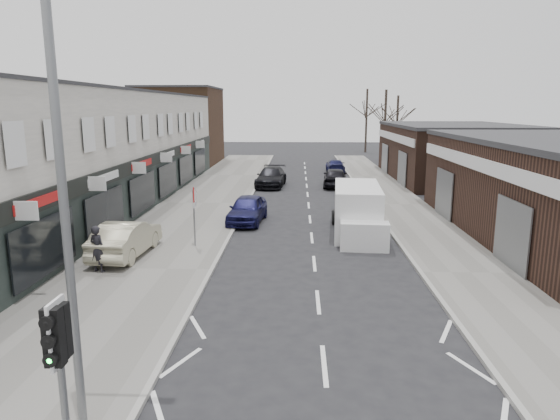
# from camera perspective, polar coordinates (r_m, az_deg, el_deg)

# --- Properties ---
(ground) EXTENTS (160.00, 160.00, 0.00)m
(ground) POSITION_cam_1_polar(r_m,az_deg,el_deg) (10.98, 5.63, -22.30)
(ground) COLOR black
(ground) RESTS_ON ground
(pavement_left) EXTENTS (5.50, 64.00, 0.12)m
(pavement_left) POSITION_cam_1_polar(r_m,az_deg,el_deg) (32.25, -8.79, 0.73)
(pavement_left) COLOR slate
(pavement_left) RESTS_ON ground
(pavement_right) EXTENTS (3.50, 64.00, 0.12)m
(pavement_right) POSITION_cam_1_polar(r_m,az_deg,el_deg) (32.31, 13.54, 0.56)
(pavement_right) COLOR slate
(pavement_right) RESTS_ON ground
(shop_terrace_left) EXTENTS (8.00, 41.00, 7.10)m
(shop_terrace_left) POSITION_cam_1_polar(r_m,az_deg,el_deg) (31.44, -22.11, 6.15)
(shop_terrace_left) COLOR silver
(shop_terrace_left) RESTS_ON ground
(brick_block_far) EXTENTS (8.00, 10.00, 8.00)m
(brick_block_far) POSITION_cam_1_polar(r_m,az_deg,el_deg) (55.63, -11.36, 9.30)
(brick_block_far) COLOR #49311F
(brick_block_far) RESTS_ON ground
(right_unit_far) EXTENTS (10.00, 16.00, 4.50)m
(right_unit_far) POSITION_cam_1_polar(r_m,az_deg,el_deg) (45.22, 19.17, 6.15)
(right_unit_far) COLOR #331F17
(right_unit_far) RESTS_ON ground
(tree_far_a) EXTENTS (3.60, 3.60, 8.00)m
(tree_far_a) POSITION_cam_1_polar(r_m,az_deg,el_deg) (58.22, 11.73, 5.43)
(tree_far_a) COLOR #382D26
(tree_far_a) RESTS_ON ground
(tree_far_b) EXTENTS (3.60, 3.60, 7.50)m
(tree_far_b) POSITION_cam_1_polar(r_m,az_deg,el_deg) (64.54, 13.06, 5.96)
(tree_far_b) COLOR #382D26
(tree_far_b) RESTS_ON ground
(tree_far_c) EXTENTS (3.60, 3.60, 8.50)m
(tree_far_c) POSITION_cam_1_polar(r_m,az_deg,el_deg) (69.96, 9.72, 6.52)
(tree_far_c) COLOR #382D26
(tree_far_c) RESTS_ON ground
(traffic_light) EXTENTS (0.28, 0.60, 3.10)m
(traffic_light) POSITION_cam_1_polar(r_m,az_deg,el_deg) (8.82, -24.00, -14.30)
(traffic_light) COLOR slate
(traffic_light) RESTS_ON pavement_left
(street_lamp) EXTENTS (2.23, 0.22, 8.00)m
(street_lamp) POSITION_cam_1_polar(r_m,az_deg,el_deg) (9.27, -22.57, 1.41)
(street_lamp) COLOR slate
(street_lamp) RESTS_ON pavement_left
(warning_sign) EXTENTS (0.12, 0.80, 2.70)m
(warning_sign) POSITION_cam_1_polar(r_m,az_deg,el_deg) (21.91, -9.75, 1.21)
(warning_sign) COLOR slate
(warning_sign) RESTS_ON pavement_left
(white_van) EXTENTS (2.51, 6.24, 2.38)m
(white_van) POSITION_cam_1_polar(r_m,az_deg,el_deg) (24.58, 8.84, -0.19)
(white_van) COLOR white
(white_van) RESTS_ON ground
(sedan_on_pavement) EXTENTS (1.80, 4.54, 1.47)m
(sedan_on_pavement) POSITION_cam_1_polar(r_m,az_deg,el_deg) (21.39, -17.18, -3.11)
(sedan_on_pavement) COLOR #AAA588
(sedan_on_pavement) RESTS_ON pavement_left
(pedestrian) EXTENTS (0.75, 0.63, 1.76)m
(pedestrian) POSITION_cam_1_polar(r_m,az_deg,el_deg) (19.63, -20.13, -4.18)
(pedestrian) COLOR black
(pedestrian) RESTS_ON pavement_left
(parked_car_left_a) EXTENTS (2.13, 4.43, 1.46)m
(parked_car_left_a) POSITION_cam_1_polar(r_m,az_deg,el_deg) (26.90, -3.75, 0.11)
(parked_car_left_a) COLOR #151542
(parked_car_left_a) RESTS_ON ground
(parked_car_left_b) EXTENTS (2.45, 5.27, 1.49)m
(parked_car_left_b) POSITION_cam_1_polar(r_m,az_deg,el_deg) (39.07, -1.02, 3.79)
(parked_car_left_b) COLOR black
(parked_car_left_b) RESTS_ON ground
(parked_car_right_a) EXTENTS (1.67, 4.24, 1.37)m
(parked_car_right_a) POSITION_cam_1_polar(r_m,az_deg,el_deg) (30.89, 8.35, 1.44)
(parked_car_right_a) COLOR silver
(parked_car_right_a) RESTS_ON ground
(parked_car_right_b) EXTENTS (2.10, 4.57, 1.52)m
(parked_car_right_b) POSITION_cam_1_polar(r_m,az_deg,el_deg) (39.12, 6.32, 3.75)
(parked_car_right_b) COLOR black
(parked_car_right_b) RESTS_ON ground
(parked_car_right_c) EXTENTS (1.76, 4.21, 1.22)m
(parked_car_right_c) POSITION_cam_1_polar(r_m,az_deg,el_deg) (48.01, 6.33, 5.04)
(parked_car_right_c) COLOR #13153D
(parked_car_right_c) RESTS_ON ground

